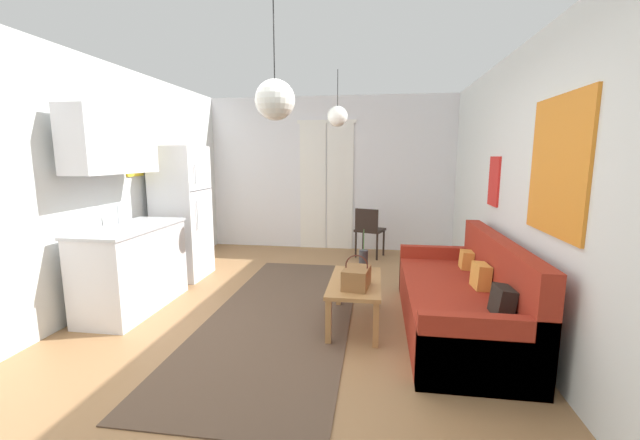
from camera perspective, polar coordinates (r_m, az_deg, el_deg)
ground_plane at (r=3.69m, az=-5.78°, el=-17.72°), size 4.84×7.81×0.10m
wall_back at (r=6.90m, az=1.47°, el=6.71°), size 4.44×0.13×2.65m
wall_right at (r=3.47m, az=31.12°, el=3.03°), size 0.12×7.41×2.65m
wall_left at (r=4.39m, az=-34.84°, el=3.70°), size 0.12×7.41×2.65m
area_rug at (r=4.20m, az=-5.45°, el=-13.42°), size 1.42×3.71×0.01m
couch at (r=3.97m, az=20.39°, el=-11.17°), size 0.90×2.17×0.89m
coffee_table at (r=3.84m, az=5.17°, el=-9.66°), size 0.49×0.99×0.44m
bamboo_vase at (r=4.10m, az=6.37°, el=-5.92°), size 0.09×0.09×0.44m
handbag at (r=3.60m, az=5.35°, el=-8.35°), size 0.26×0.35×0.31m
refrigerator at (r=5.52m, az=-19.55°, el=1.00°), size 0.60×0.66×1.76m
kitchen_counter at (r=4.58m, az=-26.34°, el=-2.01°), size 0.59×1.28×2.09m
accent_chair at (r=6.33m, az=7.17°, el=-1.28°), size 0.53×0.51×0.81m
pendant_lamp_near at (r=2.62m, az=-6.61°, el=17.08°), size 0.26×0.26×0.79m
pendant_lamp_far at (r=4.87m, az=2.58°, el=14.91°), size 0.25×0.25×0.67m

